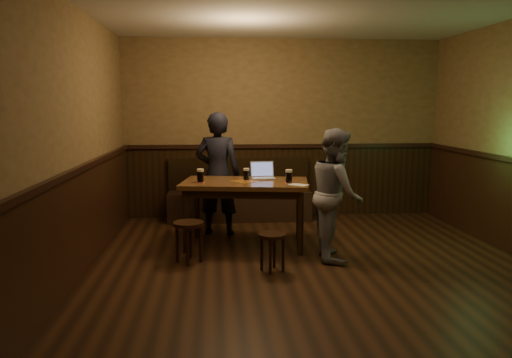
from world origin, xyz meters
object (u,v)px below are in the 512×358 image
object	(u,v)px
pint_mid	(246,174)
laptop	(263,174)
pint_right	(289,176)
bench	(239,200)
stool_left	(189,230)
person_suit	(218,174)
pub_table	(245,190)
pint_left	(200,176)
stool_right	(272,241)
person_grey	(336,194)

from	to	relation	value
pint_mid	laptop	size ratio (longest dim) A/B	0.47
pint_right	laptop	xyz separation A→B (m)	(-0.28, 0.39, -0.03)
bench	stool_left	bearing A→B (deg)	-107.81
pint_mid	person_suit	distance (m)	0.65
pub_table	stool_left	bearing A→B (deg)	-128.88
stool_left	pint_left	world-z (taller)	pint_left
pint_mid	stool_right	bearing A→B (deg)	-79.04
stool_left	person_suit	distance (m)	1.37
pub_table	person_suit	world-z (taller)	person_suit
stool_left	pint_mid	size ratio (longest dim) A/B	3.02
person_grey	pint_left	bearing A→B (deg)	76.48
pint_left	person_grey	bearing A→B (deg)	-17.84
stool_right	person_grey	bearing A→B (deg)	28.62
person_suit	pint_right	bearing A→B (deg)	149.66
pint_left	person_suit	xyz separation A→B (m)	(0.22, 0.68, -0.07)
stool_left	person_suit	size ratio (longest dim) A/B	0.28
pint_left	pint_right	bearing A→B (deg)	-6.30
pint_left	person_suit	distance (m)	0.72
pub_table	stool_left	xyz separation A→B (m)	(-0.68, -0.62, -0.35)
stool_left	stool_right	bearing A→B (deg)	-22.79
pint_mid	person_grey	bearing A→B (deg)	-33.15
bench	stool_left	xyz separation A→B (m)	(-0.68, -2.12, 0.06)
bench	person_suit	world-z (taller)	person_suit
stool_left	laptop	distance (m)	1.34
laptop	bench	bearing A→B (deg)	95.78
stool_left	stool_right	xyz separation A→B (m)	(0.91, -0.38, -0.04)
pint_left	pint_mid	bearing A→B (deg)	14.36
pint_left	pint_right	distance (m)	1.09
bench	pub_table	size ratio (longest dim) A/B	1.32
pub_table	laptop	distance (m)	0.36
pub_table	stool_right	distance (m)	1.10
stool_left	pint_left	distance (m)	0.79
bench	pint_right	bearing A→B (deg)	-72.65
stool_left	person_grey	xyz separation A→B (m)	(1.70, 0.05, 0.39)
pub_table	pint_mid	xyz separation A→B (m)	(0.02, 0.08, 0.19)
stool_right	pint_right	distance (m)	1.05
pub_table	pint_right	bearing A→B (deg)	-10.63
bench	person_suit	xyz separation A→B (m)	(-0.34, -0.88, 0.53)
pub_table	stool_right	size ratio (longest dim) A/B	4.01
pint_left	pint_mid	xyz separation A→B (m)	(0.57, 0.15, -0.01)
pub_table	pint_mid	bearing A→B (deg)	85.25
person_suit	pub_table	bearing A→B (deg)	131.21
pint_mid	laptop	xyz separation A→B (m)	(0.22, 0.13, -0.02)
bench	pint_left	xyz separation A→B (m)	(-0.56, -1.56, 0.61)
stool_left	pint_left	bearing A→B (deg)	77.32
stool_right	laptop	distance (m)	1.34
pint_left	person_grey	world-z (taller)	person_grey
bench	person_grey	xyz separation A→B (m)	(1.02, -2.07, 0.45)
pint_left	laptop	distance (m)	0.84
stool_left	pint_left	xyz separation A→B (m)	(0.13, 0.56, 0.54)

